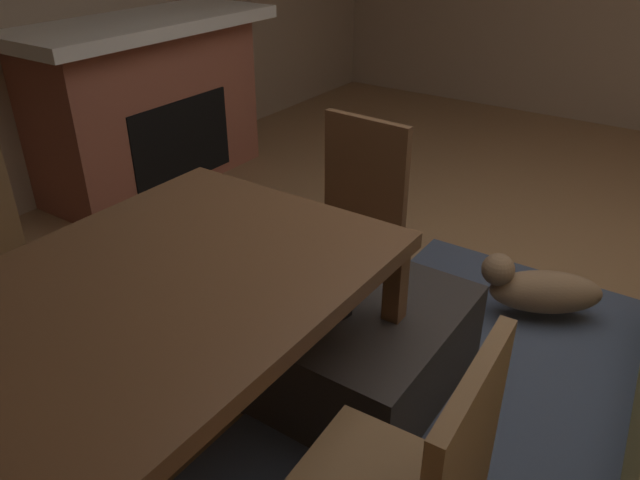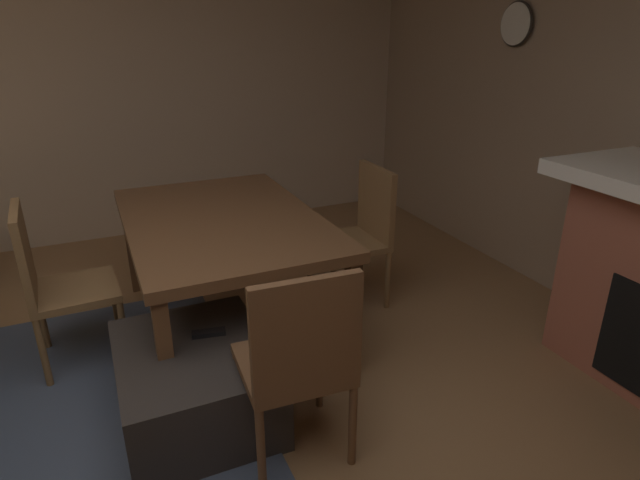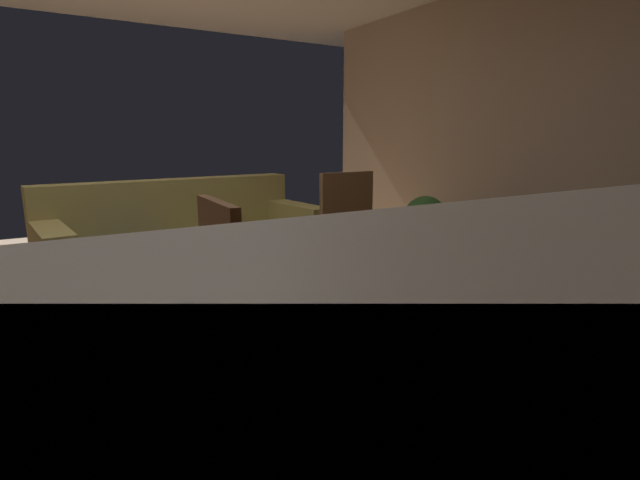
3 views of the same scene
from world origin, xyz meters
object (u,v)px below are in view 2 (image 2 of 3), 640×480
object	(u,v)px
dining_chair_south	(361,228)
dining_table	(223,228)
dining_chair_west	(299,358)
dining_chair_north	(53,279)
wall_clock	(516,24)
ottoman_coffee_table	(196,382)
tv_remote	(209,333)

from	to	relation	value
dining_chair_south	dining_table	bearing A→B (deg)	89.91
dining_chair_west	dining_chair_south	xyz separation A→B (m)	(1.21, -0.94, 0.00)
dining_chair_north	wall_clock	xyz separation A→B (m)	(0.19, -3.16, 1.26)
dining_chair_south	wall_clock	world-z (taller)	wall_clock
dining_chair_north	dining_table	bearing A→B (deg)	-89.72
ottoman_coffee_table	tv_remote	size ratio (longest dim) A/B	5.18
tv_remote	dining_chair_south	distance (m)	1.37
dining_table	dining_chair_south	xyz separation A→B (m)	(-0.00, -0.93, -0.14)
dining_chair_west	dining_chair_north	distance (m)	1.52
wall_clock	dining_chair_north	bearing A→B (deg)	93.48
ottoman_coffee_table	wall_clock	world-z (taller)	wall_clock
dining_chair_north	wall_clock	world-z (taller)	wall_clock
tv_remote	dining_table	size ratio (longest dim) A/B	0.10
dining_table	dining_chair_west	bearing A→B (deg)	179.74
dining_chair_west	dining_chair_south	size ratio (longest dim) A/B	1.00
dining_chair_west	tv_remote	bearing A→B (deg)	25.28
ottoman_coffee_table	dining_chair_south	distance (m)	1.53
dining_table	dining_chair_south	size ratio (longest dim) A/B	1.76
wall_clock	ottoman_coffee_table	bearing A→B (deg)	109.95
ottoman_coffee_table	tv_remote	bearing A→B (deg)	-51.25
ottoman_coffee_table	dining_chair_south	xyz separation A→B (m)	(0.75, -1.29, 0.33)
dining_chair_south	wall_clock	distance (m)	1.82
tv_remote	dining_chair_north	size ratio (longest dim) A/B	0.17
tv_remote	dining_chair_north	xyz separation A→B (m)	(0.67, 0.67, 0.13)
dining_chair_west	dining_chair_south	distance (m)	1.53
tv_remote	dining_chair_south	size ratio (longest dim) A/B	0.17
ottoman_coffee_table	dining_chair_north	bearing A→B (deg)	37.53
ottoman_coffee_table	dining_chair_south	bearing A→B (deg)	-59.83
dining_chair_west	wall_clock	distance (m)	2.92
dining_chair_west	dining_chair_north	size ratio (longest dim) A/B	1.00
dining_chair_south	dining_chair_north	bearing A→B (deg)	90.09
wall_clock	dining_table	bearing A→B (deg)	94.82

